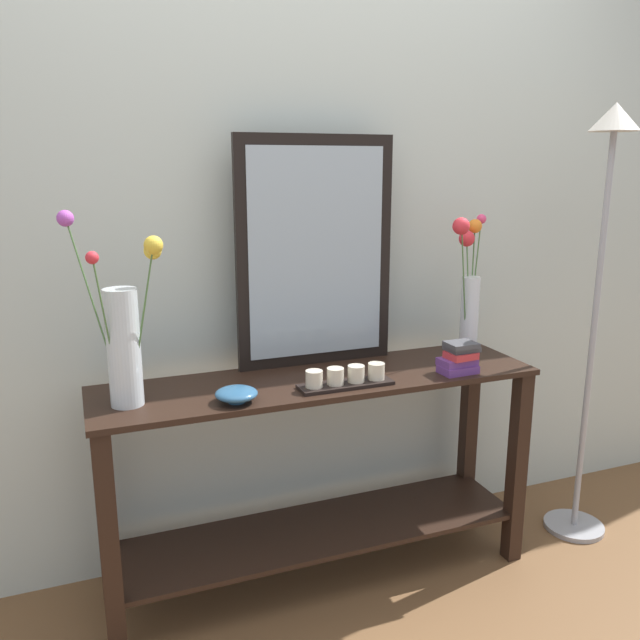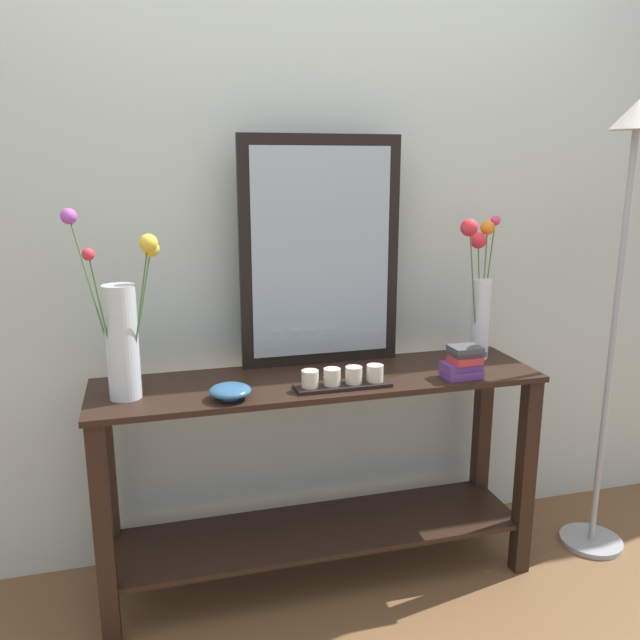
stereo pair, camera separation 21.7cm
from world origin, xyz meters
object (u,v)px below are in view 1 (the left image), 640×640
floor_lamp (601,255)px  candle_tray (346,378)px  console_table (320,458)px  decorative_bowl (236,394)px  vase_right (469,290)px  mirror_leaning (316,253)px  tall_vase_left (124,336)px  book_stack (459,358)px

floor_lamp → candle_tray: bearing=-178.6°
console_table → candle_tray: (0.05, -0.11, 0.33)m
console_table → decorative_bowl: decorative_bowl is taller
candle_tray → floor_lamp: 1.11m
vase_right → decorative_bowl: 1.00m
mirror_leaning → console_table: bearing=-106.1°
floor_lamp → console_table: bearing=175.5°
console_table → candle_tray: size_ratio=4.82×
console_table → candle_tray: 0.35m
candle_tray → floor_lamp: bearing=1.4°
tall_vase_left → candle_tray: tall_vase_left is taller
tall_vase_left → book_stack: tall_vase_left is taller
tall_vase_left → book_stack: bearing=-4.9°
vase_right → tall_vase_left: bearing=-175.7°
mirror_leaning → tall_vase_left: bearing=-164.0°
vase_right → book_stack: vase_right is taller
vase_right → floor_lamp: (0.47, -0.15, 0.13)m
decorative_bowl → book_stack: book_stack is taller
mirror_leaning → decorative_bowl: bearing=-141.7°
mirror_leaning → decorative_bowl: size_ratio=6.18×
tall_vase_left → floor_lamp: 1.75m
vase_right → book_stack: size_ratio=3.83×
decorative_bowl → tall_vase_left: bearing=162.5°
tall_vase_left → book_stack: 1.13m
candle_tray → decorative_bowl: bearing=-178.1°
mirror_leaning → floor_lamp: floor_lamp is taller
mirror_leaning → candle_tray: size_ratio=2.56×
vase_right → candle_tray: size_ratio=1.67×
console_table → floor_lamp: 1.30m
tall_vase_left → decorative_bowl: tall_vase_left is taller
tall_vase_left → book_stack: (1.11, -0.09, -0.16)m
book_stack → tall_vase_left: bearing=175.1°
candle_tray → tall_vase_left: bearing=172.8°
tall_vase_left → vase_right: bearing=4.3°
tall_vase_left → candle_tray: bearing=-7.2°
console_table → vase_right: 0.84m
vase_right → candle_tray: 0.65m
console_table → floor_lamp: bearing=-4.5°
floor_lamp → tall_vase_left: bearing=178.1°
vase_right → candle_tray: vase_right is taller
candle_tray → book_stack: bearing=-1.2°
book_stack → mirror_leaning: bearing=145.8°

